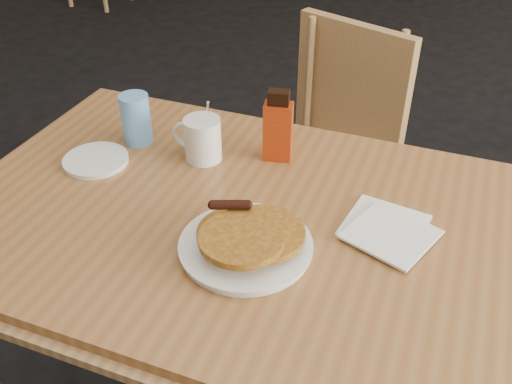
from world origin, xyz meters
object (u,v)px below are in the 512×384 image
main_table (238,226)px  pancake_plate (246,241)px  blue_tumbler (136,119)px  syrup_bottle (278,128)px  chair_main_far (339,142)px  coffee_mug (202,138)px

main_table → pancake_plate: pancake_plate is taller
main_table → blue_tumbler: (-0.37, 0.17, 0.11)m
pancake_plate → syrup_bottle: syrup_bottle is taller
pancake_plate → blue_tumbler: (-0.44, 0.27, 0.04)m
chair_main_far → blue_tumbler: chair_main_far is taller
pancake_plate → chair_main_far: bearing=93.2°
coffee_mug → blue_tumbler: size_ratio=1.30×
chair_main_far → coffee_mug: coffee_mug is taller
chair_main_far → syrup_bottle: size_ratio=5.02×
coffee_mug → chair_main_far: bearing=56.3°
chair_main_far → syrup_bottle: (-0.03, -0.47, 0.29)m
main_table → chair_main_far: chair_main_far is taller
main_table → chair_main_far: size_ratio=1.47×
main_table → syrup_bottle: 0.27m
blue_tumbler → main_table: bearing=-24.7°
pancake_plate → coffee_mug: coffee_mug is taller
pancake_plate → syrup_bottle: bearing=102.3°
main_table → blue_tumbler: 0.42m
pancake_plate → coffee_mug: 0.37m
chair_main_far → coffee_mug: (-0.20, -0.55, 0.26)m
main_table → syrup_bottle: (-0.00, 0.24, 0.12)m
chair_main_far → pancake_plate: 0.85m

